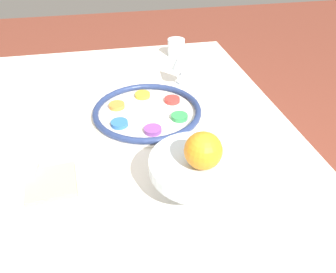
% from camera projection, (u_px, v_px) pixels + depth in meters
% --- Properties ---
extents(ground_plane, '(8.00, 8.00, 0.00)m').
position_uv_depth(ground_plane, '(137.00, 261.00, 1.47)').
color(ground_plane, brown).
extents(dining_table, '(1.32, 1.05, 0.74)m').
position_uv_depth(dining_table, '(132.00, 205.00, 1.25)').
color(dining_table, silver).
rests_on(dining_table, ground_plane).
extents(seder_plate, '(0.36, 0.36, 0.03)m').
position_uv_depth(seder_plate, '(147.00, 112.00, 1.07)').
color(seder_plate, silver).
rests_on(seder_plate, dining_table).
extents(wine_glass, '(0.07, 0.07, 0.14)m').
position_uv_depth(wine_glass, '(181.00, 61.00, 1.19)').
color(wine_glass, silver).
rests_on(wine_glass, dining_table).
extents(fruit_stand, '(0.23, 0.23, 0.10)m').
position_uv_depth(fruit_stand, '(197.00, 167.00, 0.76)').
color(fruit_stand, silver).
rests_on(fruit_stand, dining_table).
extents(orange_fruit, '(0.08, 0.08, 0.08)m').
position_uv_depth(orange_fruit, '(203.00, 151.00, 0.70)').
color(orange_fruit, orange).
rests_on(orange_fruit, fruit_stand).
extents(bread_plate, '(0.20, 0.20, 0.02)m').
position_uv_depth(bread_plate, '(52.00, 185.00, 0.81)').
color(bread_plate, beige).
rests_on(bread_plate, dining_table).
extents(napkin_roll, '(0.16, 0.07, 0.05)m').
position_uv_depth(napkin_roll, '(31.00, 155.00, 0.87)').
color(napkin_roll, white).
rests_on(napkin_roll, dining_table).
extents(cup_near, '(0.08, 0.08, 0.08)m').
position_uv_depth(cup_near, '(176.00, 47.00, 1.47)').
color(cup_near, silver).
rests_on(cup_near, dining_table).
extents(fork_left, '(0.09, 0.19, 0.01)m').
position_uv_depth(fork_left, '(223.00, 98.00, 1.17)').
color(fork_left, silver).
rests_on(fork_left, dining_table).
extents(fork_right, '(0.09, 0.19, 0.01)m').
position_uv_depth(fork_right, '(226.00, 102.00, 1.15)').
color(fork_right, silver).
rests_on(fork_right, dining_table).
extents(spoon, '(0.18, 0.03, 0.01)m').
position_uv_depth(spoon, '(17.00, 160.00, 0.89)').
color(spoon, silver).
rests_on(spoon, dining_table).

